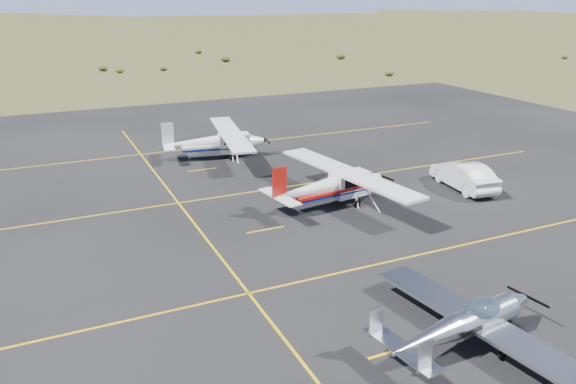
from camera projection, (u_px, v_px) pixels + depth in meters
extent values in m
plane|color=#383D1C|center=(406.00, 285.00, 22.57)|extent=(1600.00, 1600.00, 0.00)
cube|color=black|center=(324.00, 224.00, 28.57)|extent=(72.00, 72.00, 0.02)
cube|color=#B7B9BE|center=(480.00, 322.00, 18.75)|extent=(2.52, 8.73, 0.11)
ellipsoid|color=#99BFD8|center=(481.00, 310.00, 18.60)|extent=(1.68, 1.10, 0.79)
cube|color=#B7B9BE|center=(402.00, 349.00, 16.88)|extent=(1.05, 2.94, 0.06)
cube|color=#B7B9BE|center=(425.00, 356.00, 15.82)|extent=(0.53, 0.13, 0.96)
cube|color=#B7B9BE|center=(376.00, 322.00, 17.50)|extent=(0.53, 0.13, 0.96)
cylinder|color=black|center=(507.00, 322.00, 19.70)|extent=(0.33, 0.13, 0.33)
cylinder|color=black|center=(503.00, 354.00, 17.91)|extent=(0.39, 0.16, 0.38)
cylinder|color=black|center=(448.00, 321.00, 19.74)|extent=(0.39, 0.16, 0.38)
cube|color=silver|center=(350.00, 184.00, 31.28)|extent=(2.31, 1.43, 1.33)
cube|color=silver|center=(347.00, 173.00, 30.95)|extent=(3.07, 10.95, 0.14)
cube|color=black|center=(350.00, 179.00, 31.19)|extent=(1.73, 1.39, 0.54)
cube|color=#A3130D|center=(331.00, 190.00, 30.66)|extent=(5.04, 1.85, 0.18)
cube|color=#A3130D|center=(279.00, 182.00, 28.59)|extent=(0.84, 0.19, 1.58)
cube|color=silver|center=(279.00, 197.00, 28.86)|extent=(1.18, 3.23, 0.06)
cylinder|color=black|center=(367.00, 194.00, 32.22)|extent=(0.37, 0.15, 0.35)
cylinder|color=black|center=(357.00, 204.00, 30.58)|extent=(0.45, 0.19, 0.43)
cylinder|color=black|center=(334.00, 193.00, 32.22)|extent=(0.45, 0.19, 0.43)
cube|color=white|center=(234.00, 143.00, 39.89)|extent=(2.29, 1.46, 1.31)
cube|color=white|center=(231.00, 134.00, 39.62)|extent=(3.25, 10.79, 0.14)
cube|color=black|center=(234.00, 139.00, 39.80)|extent=(1.72, 1.40, 0.53)
cube|color=white|center=(216.00, 145.00, 39.61)|extent=(4.98, 1.92, 0.17)
cube|color=white|center=(168.00, 134.00, 38.46)|extent=(0.83, 0.20, 1.56)
cube|color=white|center=(168.00, 145.00, 38.72)|extent=(1.23, 3.19, 0.06)
cylinder|color=black|center=(252.00, 153.00, 40.49)|extent=(0.36, 0.15, 0.35)
cylinder|color=black|center=(233.00, 158.00, 39.16)|extent=(0.44, 0.20, 0.43)
cylinder|color=black|center=(228.00, 150.00, 41.02)|extent=(0.44, 0.20, 0.43)
imported|color=silver|center=(464.00, 175.00, 33.43)|extent=(2.30, 5.09, 1.62)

